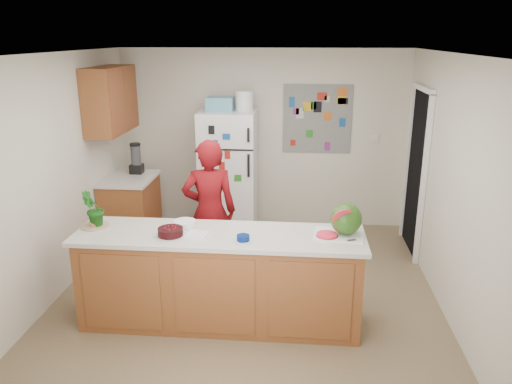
# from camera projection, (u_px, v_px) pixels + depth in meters

# --- Properties ---
(floor) EXTENTS (4.00, 4.50, 0.02)m
(floor) POSITION_uv_depth(u_px,v_px,m) (247.00, 297.00, 5.32)
(floor) COLOR brown
(floor) RESTS_ON ground
(wall_back) EXTENTS (4.00, 0.02, 2.50)m
(wall_back) POSITION_uv_depth(u_px,v_px,m) (263.00, 139.00, 7.09)
(wall_back) COLOR beige
(wall_back) RESTS_ON ground
(wall_left) EXTENTS (0.02, 4.50, 2.50)m
(wall_left) POSITION_uv_depth(u_px,v_px,m) (52.00, 179.00, 5.12)
(wall_left) COLOR beige
(wall_left) RESTS_ON ground
(wall_right) EXTENTS (0.02, 4.50, 2.50)m
(wall_right) POSITION_uv_depth(u_px,v_px,m) (455.00, 190.00, 4.77)
(wall_right) COLOR beige
(wall_right) RESTS_ON ground
(ceiling) EXTENTS (4.00, 4.50, 0.02)m
(ceiling) POSITION_uv_depth(u_px,v_px,m) (245.00, 53.00, 4.56)
(ceiling) COLOR white
(ceiling) RESTS_ON wall_back
(doorway) EXTENTS (0.03, 0.85, 2.04)m
(doorway) POSITION_uv_depth(u_px,v_px,m) (417.00, 173.00, 6.22)
(doorway) COLOR black
(doorway) RESTS_ON ground
(peninsula_base) EXTENTS (2.60, 0.62, 0.88)m
(peninsula_base) POSITION_uv_depth(u_px,v_px,m) (220.00, 280.00, 4.73)
(peninsula_base) COLOR brown
(peninsula_base) RESTS_ON floor
(peninsula_top) EXTENTS (2.68, 0.70, 0.04)m
(peninsula_top) POSITION_uv_depth(u_px,v_px,m) (219.00, 236.00, 4.59)
(peninsula_top) COLOR silver
(peninsula_top) RESTS_ON peninsula_base
(side_counter_base) EXTENTS (0.60, 0.80, 0.86)m
(side_counter_base) POSITION_uv_depth(u_px,v_px,m) (131.00, 211.00, 6.62)
(side_counter_base) COLOR brown
(side_counter_base) RESTS_ON floor
(side_counter_top) EXTENTS (0.64, 0.84, 0.04)m
(side_counter_top) POSITION_uv_depth(u_px,v_px,m) (129.00, 179.00, 6.48)
(side_counter_top) COLOR silver
(side_counter_top) RESTS_ON side_counter_base
(upper_cabinets) EXTENTS (0.35, 1.00, 0.80)m
(upper_cabinets) POSITION_uv_depth(u_px,v_px,m) (111.00, 100.00, 6.14)
(upper_cabinets) COLOR brown
(upper_cabinets) RESTS_ON wall_left
(refrigerator) EXTENTS (0.75, 0.70, 1.70)m
(refrigerator) POSITION_uv_depth(u_px,v_px,m) (229.00, 172.00, 6.89)
(refrigerator) COLOR silver
(refrigerator) RESTS_ON floor
(fridge_top_bin) EXTENTS (0.35, 0.28, 0.18)m
(fridge_top_bin) POSITION_uv_depth(u_px,v_px,m) (220.00, 104.00, 6.61)
(fridge_top_bin) COLOR #5999B2
(fridge_top_bin) RESTS_ON refrigerator
(photo_collage) EXTENTS (0.95, 0.01, 0.95)m
(photo_collage) POSITION_uv_depth(u_px,v_px,m) (317.00, 119.00, 6.91)
(photo_collage) COLOR slate
(photo_collage) RESTS_ON wall_back
(person) EXTENTS (0.66, 0.51, 1.62)m
(person) POSITION_uv_depth(u_px,v_px,m) (210.00, 212.00, 5.46)
(person) COLOR maroon
(person) RESTS_ON floor
(blender_appliance) EXTENTS (0.13, 0.13, 0.38)m
(blender_appliance) POSITION_uv_depth(u_px,v_px,m) (136.00, 159.00, 6.61)
(blender_appliance) COLOR black
(blender_appliance) RESTS_ON side_counter_top
(cutting_board) EXTENTS (0.47, 0.37, 0.01)m
(cutting_board) POSITION_uv_depth(u_px,v_px,m) (339.00, 235.00, 4.54)
(cutting_board) COLOR white
(cutting_board) RESTS_ON peninsula_top
(watermelon) EXTENTS (0.29, 0.29, 0.29)m
(watermelon) POSITION_uv_depth(u_px,v_px,m) (346.00, 219.00, 4.51)
(watermelon) COLOR #205711
(watermelon) RESTS_ON cutting_board
(watermelon_slice) EXTENTS (0.19, 0.19, 0.02)m
(watermelon_slice) POSITION_uv_depth(u_px,v_px,m) (327.00, 235.00, 4.50)
(watermelon_slice) COLOR #CC2E57
(watermelon_slice) RESTS_ON cutting_board
(cherry_bowl) EXTENTS (0.29, 0.29, 0.07)m
(cherry_bowl) POSITION_uv_depth(u_px,v_px,m) (170.00, 232.00, 4.53)
(cherry_bowl) COLOR black
(cherry_bowl) RESTS_ON peninsula_top
(white_bowl) EXTENTS (0.23, 0.23, 0.06)m
(white_bowl) POSITION_uv_depth(u_px,v_px,m) (185.00, 224.00, 4.74)
(white_bowl) COLOR white
(white_bowl) RESTS_ON peninsula_top
(cobalt_bowl) EXTENTS (0.15, 0.15, 0.05)m
(cobalt_bowl) POSITION_uv_depth(u_px,v_px,m) (243.00, 238.00, 4.43)
(cobalt_bowl) COLOR #021757
(cobalt_bowl) RESTS_ON peninsula_top
(plate) EXTENTS (0.34, 0.34, 0.02)m
(plate) POSITION_uv_depth(u_px,v_px,m) (95.00, 226.00, 4.75)
(plate) COLOR #C3B897
(plate) RESTS_ON peninsula_top
(paper_towel) EXTENTS (0.21, 0.19, 0.02)m
(paper_towel) POSITION_uv_depth(u_px,v_px,m) (197.00, 235.00, 4.54)
(paper_towel) COLOR silver
(paper_towel) RESTS_ON peninsula_top
(keys) EXTENTS (0.10, 0.07, 0.01)m
(keys) POSITION_uv_depth(u_px,v_px,m) (352.00, 241.00, 4.41)
(keys) COLOR gray
(keys) RESTS_ON peninsula_top
(potted_plant) EXTENTS (0.25, 0.26, 0.36)m
(potted_plant) POSITION_uv_depth(u_px,v_px,m) (93.00, 209.00, 4.68)
(potted_plant) COLOR #183C0D
(potted_plant) RESTS_ON peninsula_top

